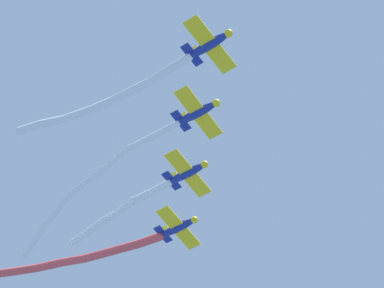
{
  "coord_description": "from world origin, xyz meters",
  "views": [
    {
      "loc": [
        -36.86,
        11.51,
        7.67
      ],
      "look_at": [
        16.22,
        -2.21,
        80.07
      ],
      "focal_mm": 83.33,
      "sensor_mm": 36.0,
      "label": 1
    }
  ],
  "objects": [
    {
      "name": "smoke_trail_slot",
      "position": [
        39.58,
        10.81,
        82.32
      ],
      "size": [
        18.71,
        27.92,
        5.07
      ],
      "color": "#DB4C4C"
    },
    {
      "name": "smoke_trail_lead",
      "position": [
        12.28,
        7.45,
        79.0
      ],
      "size": [
        12.54,
        15.06,
        2.06
      ],
      "color": "white"
    },
    {
      "name": "airplane_right_wing",
      "position": [
        20.11,
        -2.77,
        80.21
      ],
      "size": [
        5.71,
        6.02,
        1.7
      ],
      "rotation": [
        0.0,
        0.0,
        3.88
      ],
      "color": "navy"
    },
    {
      "name": "smoke_trail_left_wing",
      "position": [
        25.49,
        7.15,
        80.74
      ],
      "size": [
        24.89,
        12.95,
        2.65
      ],
      "color": "white"
    },
    {
      "name": "airplane_left_wing",
      "position": [
        12.16,
        -1.81,
        79.96
      ],
      "size": [
        5.75,
        5.99,
        1.7
      ],
      "rotation": [
        0.0,
        0.0,
        3.89
      ],
      "color": "navy"
    },
    {
      "name": "airplane_lead",
      "position": [
        4.21,
        -0.84,
        79.71
      ],
      "size": [
        5.58,
        6.13,
        1.7
      ],
      "rotation": [
        0.0,
        0.0,
        3.85
      ],
      "color": "navy"
    },
    {
      "name": "smoke_trail_right_wing",
      "position": [
        28.38,
        3.04,
        81.37
      ],
      "size": [
        13.92,
        9.03,
        2.94
      ],
      "color": "white"
    },
    {
      "name": "airplane_slot",
      "position": [
        28.07,
        -3.73,
        80.46
      ],
      "size": [
        5.73,
        6.0,
        1.7
      ],
      "rotation": [
        0.0,
        0.0,
        3.89
      ],
      "color": "navy"
    }
  ]
}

